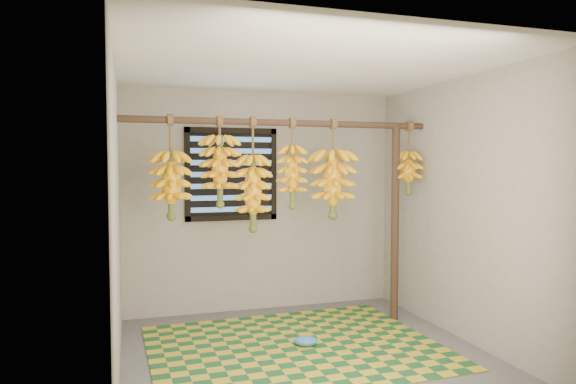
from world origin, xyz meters
name	(u,v)px	position (x,y,z in m)	size (l,w,h in m)	color
floor	(307,356)	(0.00, 0.00, -0.01)	(3.00, 3.00, 0.01)	#4E4E4E
ceiling	(308,66)	(0.00, 0.00, 2.40)	(3.00, 3.00, 0.01)	silver
wall_back	(262,201)	(0.00, 1.50, 1.20)	(3.00, 0.01, 2.40)	gray
wall_left	(116,219)	(-1.50, 0.00, 1.20)	(0.01, 3.00, 2.40)	gray
wall_right	(463,209)	(1.50, 0.00, 1.20)	(0.01, 3.00, 2.40)	gray
window	(232,174)	(-0.35, 1.48, 1.50)	(1.00, 0.04, 1.00)	black
hanging_pole	(283,123)	(0.00, 0.70, 2.00)	(0.06, 0.06, 3.00)	#472F21
support_post	(395,223)	(1.20, 0.70, 1.00)	(0.08, 0.08, 2.00)	#472F21
woven_mat	(295,347)	(-0.04, 0.22, 0.01)	(2.48, 1.98, 0.01)	#175024
plastic_bag	(306,341)	(0.06, 0.21, 0.05)	(0.21, 0.15, 0.09)	#3176B7
banana_bunch_a	(171,185)	(-1.05, 0.70, 1.42)	(0.34, 0.34, 0.93)	brown
banana_bunch_b	(220,171)	(-0.61, 0.70, 1.55)	(0.36, 0.36, 0.83)	brown
banana_bunch_c	(253,193)	(-0.30, 0.70, 1.34)	(0.31, 0.31, 1.07)	brown
banana_bunch_d	(292,177)	(0.09, 0.70, 1.49)	(0.29, 0.29, 0.87)	brown
banana_bunch_e	(333,184)	(0.51, 0.70, 1.41)	(0.42, 0.42, 0.97)	brown
banana_bunch_f	(409,172)	(1.35, 0.70, 1.53)	(0.28, 0.28, 0.75)	brown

